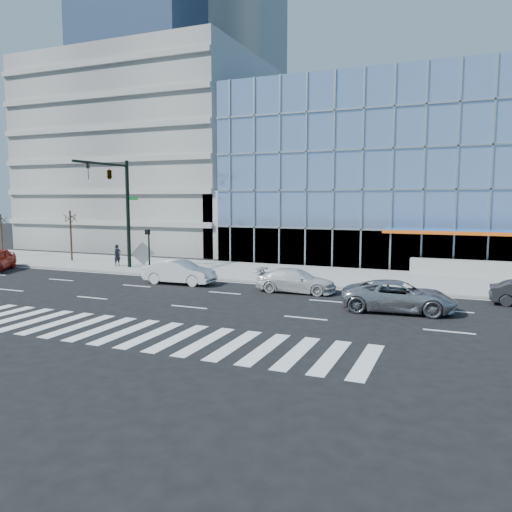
# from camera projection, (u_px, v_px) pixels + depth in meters

# --- Properties ---
(ground) EXTENTS (160.00, 160.00, 0.00)m
(ground) POSITION_uv_depth(u_px,v_px,m) (225.00, 293.00, 28.28)
(ground) COLOR black
(ground) RESTS_ON ground
(sidewalk) EXTENTS (120.00, 8.00, 0.15)m
(sidewalk) POSITION_uv_depth(u_px,v_px,m) (274.00, 273.00, 35.62)
(sidewalk) COLOR gray
(sidewalk) RESTS_ON ground
(theatre_building) EXTENTS (42.00, 26.00, 15.00)m
(theatre_building) POSITION_uv_depth(u_px,v_px,m) (485.00, 175.00, 45.95)
(theatre_building) COLOR #7D9CD1
(theatre_building) RESTS_ON ground
(parking_garage) EXTENTS (24.00, 24.00, 20.00)m
(parking_garage) POSITION_uv_depth(u_px,v_px,m) (169.00, 159.00, 58.62)
(parking_garage) COLOR gray
(parking_garage) RESTS_ON ground
(ramp_block) EXTENTS (6.00, 8.00, 6.00)m
(ramp_block) POSITION_uv_depth(u_px,v_px,m) (252.00, 224.00, 46.74)
(ramp_block) COLOR gray
(ramp_block) RESTS_ON ground
(tower_far_west) EXTENTS (16.00, 16.00, 76.00)m
(tower_far_west) POSITION_uv_depth(u_px,v_px,m) (158.00, 23.00, 93.17)
(tower_far_west) COLOR #455778
(tower_far_west) RESTS_ON ground
(tower_far_mid) EXTENTS (13.00, 13.00, 60.00)m
(tower_far_mid) POSITION_uv_depth(u_px,v_px,m) (111.00, 82.00, 105.68)
(tower_far_mid) COLOR #455778
(tower_far_mid) RESTS_ON ground
(tower_backdrop) EXTENTS (14.00, 14.00, 48.00)m
(tower_backdrop) POSITION_uv_depth(u_px,v_px,m) (243.00, 106.00, 101.20)
(tower_backdrop) COLOR gray
(tower_backdrop) RESTS_ON ground
(traffic_signal) EXTENTS (1.14, 5.74, 8.00)m
(traffic_signal) POSITION_uv_depth(u_px,v_px,m) (115.00, 187.00, 35.96)
(traffic_signal) COLOR black
(traffic_signal) RESTS_ON sidewalk
(ped_signal_post) EXTENTS (0.30, 0.33, 3.00)m
(ped_signal_post) POSITION_uv_depth(u_px,v_px,m) (148.00, 243.00, 35.81)
(ped_signal_post) COLOR black
(ped_signal_post) RESTS_ON sidewalk
(street_tree_near) EXTENTS (1.10, 1.10, 4.23)m
(street_tree_near) POSITION_uv_depth(u_px,v_px,m) (70.00, 217.00, 41.59)
(street_tree_near) COLOR #332319
(street_tree_near) RESTS_ON sidewalk
(street_tree_far) EXTENTS (1.10, 1.10, 3.87)m
(street_tree_far) POSITION_uv_depth(u_px,v_px,m) (1.00, 220.00, 44.67)
(street_tree_far) COLOR #332319
(street_tree_far) RESTS_ON sidewalk
(silver_suv) EXTENTS (5.44, 2.89, 1.46)m
(silver_suv) POSITION_uv_depth(u_px,v_px,m) (398.00, 296.00, 23.60)
(silver_suv) COLOR #B1B0B5
(silver_suv) RESTS_ON ground
(white_suv) EXTENTS (4.65, 2.02, 1.33)m
(white_suv) POSITION_uv_depth(u_px,v_px,m) (296.00, 281.00, 28.47)
(white_suv) COLOR silver
(white_suv) RESTS_ON ground
(white_sedan) EXTENTS (4.60, 1.75, 1.50)m
(white_sedan) POSITION_uv_depth(u_px,v_px,m) (179.00, 272.00, 31.27)
(white_sedan) COLOR silver
(white_sedan) RESTS_ON ground
(pedestrian) EXTENTS (0.53, 0.68, 1.67)m
(pedestrian) POSITION_uv_depth(u_px,v_px,m) (117.00, 255.00, 38.53)
(pedestrian) COLOR black
(pedestrian) RESTS_ON sidewalk
(tilted_panel) EXTENTS (1.68, 0.86, 1.84)m
(tilted_panel) POSITION_uv_depth(u_px,v_px,m) (143.00, 254.00, 38.91)
(tilted_panel) COLOR gray
(tilted_panel) RESTS_ON sidewalk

